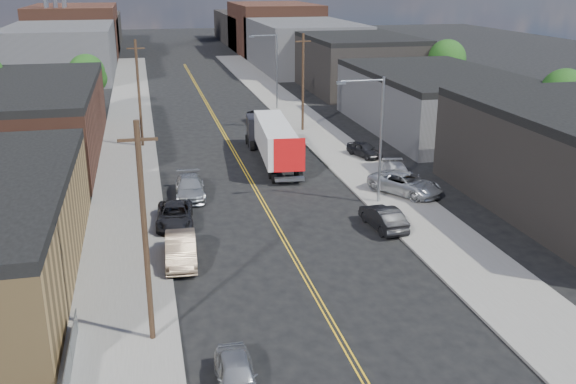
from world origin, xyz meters
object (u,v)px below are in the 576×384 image
car_right_lot_c (364,149)px  car_ahead_truck (260,118)px  car_right_lot_a (405,183)px  semi_truck (271,138)px  car_left_a (236,375)px  car_left_c (175,215)px  car_left_b (181,250)px  car_right_oncoming (383,217)px  car_left_d (190,187)px  car_right_lot_b (397,174)px

car_right_lot_c → car_ahead_truck: car_right_lot_c is taller
car_ahead_truck → car_right_lot_a: bearing=-78.7°
semi_truck → car_right_lot_c: bearing=-1.1°
car_left_a → car_right_lot_c: size_ratio=1.01×
car_left_c → semi_truck: bearing=60.2°
car_left_b → car_right_lot_a: (16.92, 8.16, 0.13)m
semi_truck → car_right_oncoming: 17.53m
semi_truck → car_right_lot_c: 8.41m
car_left_a → car_left_c: 18.23m
car_left_d → car_right_lot_b: 16.01m
car_left_a → car_left_b: size_ratio=0.80×
car_left_a → car_right_lot_c: car_right_lot_c is taller
car_left_a → car_left_d: 23.67m
car_right_oncoming → car_right_lot_a: car_right_lot_a is taller
car_right_lot_a → car_right_lot_b: bearing=47.6°
semi_truck → car_right_lot_a: semi_truck is taller
semi_truck → car_left_a: 32.75m
car_right_oncoming → car_right_lot_c: (4.40, 16.22, 0.06)m
car_right_lot_b → car_left_c: bearing=-153.1°
semi_truck → car_right_lot_c: (8.26, -0.82, -1.32)m
car_left_b → car_ahead_truck: 36.17m
car_left_c → car_right_oncoming: (13.00, -3.46, 0.04)m
semi_truck → car_left_a: semi_truck is taller
car_left_a → car_right_oncoming: (11.69, 14.72, 0.08)m
car_right_lot_b → car_left_b: bearing=-137.2°
car_left_d → car_right_lot_a: size_ratio=0.91×
car_right_oncoming → car_right_lot_b: 9.58m
car_right_oncoming → car_right_lot_b: car_right_lot_b is taller
semi_truck → car_left_a: bearing=-99.3°
car_right_oncoming → car_ahead_truck: 32.18m
car_left_a → car_left_d: bearing=91.0°
semi_truck → car_right_lot_b: (8.26, -8.53, -1.29)m
car_left_a → car_left_b: car_left_b is taller
car_right_oncoming → car_left_c: bearing=-19.2°
car_left_b → car_left_d: (1.40, 11.33, -0.05)m
car_left_c → car_right_oncoming: car_right_oncoming is taller
semi_truck → car_right_oncoming: size_ratio=3.21×
car_right_lot_c → semi_truck: bearing=156.7°
semi_truck → car_right_lot_b: 11.95m
car_left_c → car_right_lot_a: 17.08m
car_left_b → car_right_lot_b: 20.53m
car_right_lot_b → car_ahead_truck: car_right_lot_b is taller
semi_truck → car_left_a: (-7.83, -31.76, -1.46)m
semi_truck → car_right_lot_a: 13.74m
car_left_b → car_left_c: bearing=92.7°
car_right_lot_b → car_ahead_truck: bearing=116.1°
car_left_a → car_right_oncoming: 18.80m
car_ahead_truck → car_left_c: bearing=-112.4°
car_left_d → car_right_oncoming: car_left_d is taller
car_left_d → car_right_oncoming: size_ratio=1.14×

